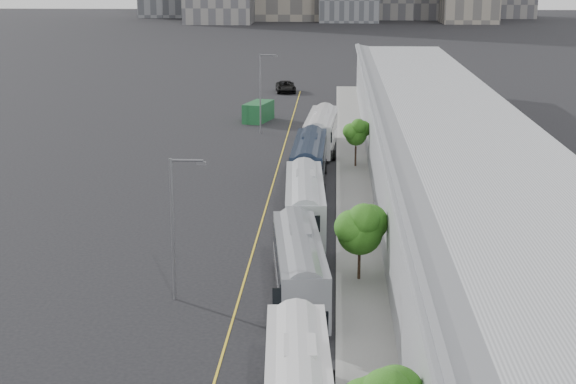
# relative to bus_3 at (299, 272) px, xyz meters

# --- Properties ---
(sidewalk) EXTENTS (10.00, 170.00, 0.12)m
(sidewalk) POSITION_rel_bus_3_xyz_m (7.10, 5.86, -1.49)
(sidewalk) COLOR gray
(sidewalk) RESTS_ON ground
(lane_line) EXTENTS (0.12, 160.00, 0.02)m
(lane_line) POSITION_rel_bus_3_xyz_m (-3.40, 5.86, -1.54)
(lane_line) COLOR gold
(lane_line) RESTS_ON ground
(depot) EXTENTS (12.45, 160.40, 7.20)m
(depot) POSITION_rel_bus_3_xyz_m (11.09, 5.86, 1.97)
(depot) COLOR gray
(depot) RESTS_ON ground
(bus_3) EXTENTS (3.78, 12.73, 3.67)m
(bus_3) POSITION_rel_bus_3_xyz_m (0.00, 0.00, 0.00)
(bus_3) COLOR slate
(bus_3) RESTS_ON ground
(bus_4) EXTENTS (3.30, 13.40, 3.89)m
(bus_4) POSITION_rel_bus_3_xyz_m (-0.17, 13.33, 0.09)
(bus_4) COLOR #AFB4BA
(bus_4) RESTS_ON ground
(bus_5) EXTENTS (2.96, 13.32, 3.88)m
(bus_5) POSITION_rel_bus_3_xyz_m (-0.28, 27.83, 0.09)
(bus_5) COLOR #151F30
(bus_5) RESTS_ON ground
(bus_6) EXTENTS (3.37, 13.56, 3.93)m
(bus_6) POSITION_rel_bus_3_xyz_m (0.52, 41.63, 0.11)
(bus_6) COLOR silver
(bus_6) RESTS_ON ground
(tree_2) EXTENTS (2.76, 2.76, 4.85)m
(tree_2) POSITION_rel_bus_3_xyz_m (3.47, 3.03, 1.91)
(tree_2) COLOR black
(tree_2) RESTS_ON ground
(tree_3) EXTENTS (2.02, 2.02, 4.40)m
(tree_3) POSITION_rel_bus_3_xyz_m (3.89, 34.02, 1.82)
(tree_3) COLOR black
(tree_3) RESTS_ON ground
(street_lamp_near) EXTENTS (2.04, 0.22, 8.18)m
(street_lamp_near) POSITION_rel_bus_3_xyz_m (-6.82, -0.63, 3.22)
(street_lamp_near) COLOR #59595E
(street_lamp_near) RESTS_ON ground
(street_lamp_far) EXTENTS (2.04, 0.22, 8.94)m
(street_lamp_far) POSITION_rel_bus_3_xyz_m (-6.29, 50.78, 3.61)
(street_lamp_far) COLOR #59595E
(street_lamp_far) RESTS_ON ground
(shipping_container) EXTENTS (3.59, 5.90, 2.32)m
(shipping_container) POSITION_rel_bus_3_xyz_m (-7.43, 58.89, -0.39)
(shipping_container) COLOR #164A25
(shipping_container) RESTS_ON ground
(suv) EXTENTS (3.49, 6.35, 1.69)m
(suv) POSITION_rel_bus_3_xyz_m (-5.54, 84.55, -0.70)
(suv) COLOR black
(suv) RESTS_ON ground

